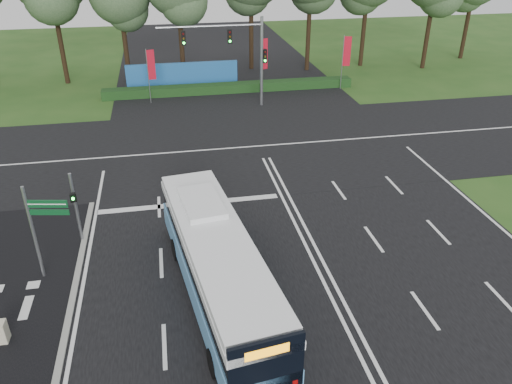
{
  "coord_description": "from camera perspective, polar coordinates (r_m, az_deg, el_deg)",
  "views": [
    {
      "loc": [
        -5.84,
        -18.26,
        13.14
      ],
      "look_at": [
        -1.98,
        2.0,
        2.04
      ],
      "focal_mm": 35.0,
      "sensor_mm": 36.0,
      "label": 1
    }
  ],
  "objects": [
    {
      "name": "banner_flag_right",
      "position": [
        45.83,
        10.22,
        15.19
      ],
      "size": [
        0.69,
        0.19,
        4.75
      ],
      "rotation": [
        0.0,
        0.0,
        -0.21
      ],
      "color": "gray",
      "rests_on": "ground"
    },
    {
      "name": "road_main",
      "position": [
        23.23,
        5.76,
        -6.27
      ],
      "size": [
        20.0,
        120.0,
        0.04
      ],
      "primitive_type": "cube",
      "color": "black",
      "rests_on": "ground"
    },
    {
      "name": "blue_hoarding",
      "position": [
        46.87,
        -8.4,
        13.1
      ],
      "size": [
        10.0,
        0.3,
        2.2
      ],
      "primitive_type": "cube",
      "color": "#1C579A",
      "rests_on": "ground"
    },
    {
      "name": "kerb_strip",
      "position": [
        20.54,
        -20.64,
        -13.5
      ],
      "size": [
        0.25,
        18.0,
        0.12
      ],
      "primitive_type": "cube",
      "color": "gray",
      "rests_on": "ground"
    },
    {
      "name": "banner_flag_left",
      "position": [
        42.24,
        -11.97,
        13.68
      ],
      "size": [
        0.65,
        0.17,
        4.46
      ],
      "rotation": [
        0.0,
        0.0,
        0.18
      ],
      "color": "gray",
      "rests_on": "ground"
    },
    {
      "name": "traffic_light_gantry",
      "position": [
        40.13,
        -1.95,
        16.07
      ],
      "size": [
        8.41,
        0.28,
        7.0
      ],
      "color": "gray",
      "rests_on": "ground"
    },
    {
      "name": "hedge",
      "position": [
        44.99,
        -2.95,
        11.8
      ],
      "size": [
        22.0,
        1.2,
        0.8
      ],
      "primitive_type": "cube",
      "color": "#163212",
      "rests_on": "ground"
    },
    {
      "name": "ground",
      "position": [
        23.24,
        5.76,
        -6.31
      ],
      "size": [
        120.0,
        120.0,
        0.0
      ],
      "primitive_type": "plane",
      "color": "#274F1A",
      "rests_on": "ground"
    },
    {
      "name": "pedestrian_signal",
      "position": [
        23.95,
        -19.93,
        -1.49
      ],
      "size": [
        0.31,
        0.42,
        3.52
      ],
      "rotation": [
        0.0,
        0.0,
        0.16
      ],
      "color": "gray",
      "rests_on": "ground"
    },
    {
      "name": "city_bus",
      "position": [
        19.3,
        -4.42,
        -8.38
      ],
      "size": [
        3.84,
        11.54,
        3.25
      ],
      "rotation": [
        0.0,
        0.0,
        0.13
      ],
      "color": "#62A7E3",
      "rests_on": "ground"
    },
    {
      "name": "street_sign",
      "position": [
        21.61,
        -23.48,
        -3.23
      ],
      "size": [
        1.65,
        0.4,
        4.3
      ],
      "rotation": [
        0.0,
        0.0,
        -0.19
      ],
      "color": "gray",
      "rests_on": "ground"
    },
    {
      "name": "banner_flag_mid",
      "position": [
        43.93,
        0.84,
        15.1
      ],
      "size": [
        0.68,
        0.28,
        4.81
      ],
      "rotation": [
        0.0,
        0.0,
        0.34
      ],
      "color": "gray",
      "rests_on": "ground"
    },
    {
      "name": "bike_path",
      "position": [
        21.19,
        -27.17,
        -13.74
      ],
      "size": [
        5.0,
        18.0,
        0.06
      ],
      "primitive_type": "cube",
      "color": "black",
      "rests_on": "ground"
    },
    {
      "name": "road_cross",
      "position": [
        33.49,
        0.12,
        5.23
      ],
      "size": [
        120.0,
        14.0,
        0.05
      ],
      "primitive_type": "cube",
      "color": "black",
      "rests_on": "ground"
    }
  ]
}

